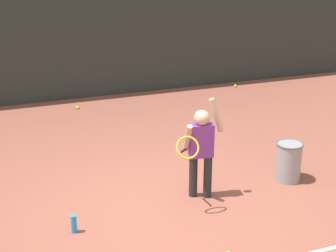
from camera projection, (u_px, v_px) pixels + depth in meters
name	position (u px, v px, depth m)	size (l,w,h in m)	color
ground_plane	(168.00, 208.00, 6.54)	(20.00, 20.00, 0.00)	brown
back_fence_windscreen	(79.00, 13.00, 10.47)	(13.84, 0.08, 3.57)	#282D2B
fence_post_1	(78.00, 9.00, 10.50)	(0.09, 0.09, 3.72)	slate
tennis_player	(201.00, 146.00, 6.58)	(0.79, 0.57, 1.35)	#232326
ball_hopper	(288.00, 161.00, 7.21)	(0.38, 0.38, 0.56)	gray
water_bottle	(74.00, 224.00, 5.97)	(0.07, 0.07, 0.22)	#268CD8
tennis_ball_0	(78.00, 107.00, 10.32)	(0.07, 0.07, 0.07)	#CCE033
tennis_ball_2	(235.00, 86.00, 11.82)	(0.07, 0.07, 0.07)	#CCE033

